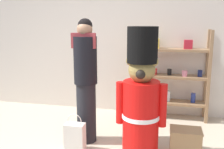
{
  "coord_description": "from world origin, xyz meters",
  "views": [
    {
      "loc": [
        0.9,
        -2.47,
        1.66
      ],
      "look_at": [
        0.21,
        0.67,
        1.0
      ],
      "focal_mm": 41.33,
      "sensor_mm": 36.0,
      "label": 1
    }
  ],
  "objects_px": {
    "teddy_bear_guard": "(141,99)",
    "shopping_bag": "(75,137)",
    "display_crate": "(185,142)",
    "merchandise_shelf": "(169,74)",
    "person_shopper": "(86,79)"
  },
  "relations": [
    {
      "from": "shopping_bag",
      "to": "display_crate",
      "type": "bearing_deg",
      "value": 7.92
    },
    {
      "from": "person_shopper",
      "to": "shopping_bag",
      "type": "xyz_separation_m",
      "value": [
        -0.06,
        -0.31,
        -0.7
      ]
    },
    {
      "from": "merchandise_shelf",
      "to": "display_crate",
      "type": "relative_size",
      "value": 3.91
    },
    {
      "from": "teddy_bear_guard",
      "to": "shopping_bag",
      "type": "distance_m",
      "value": 1.0
    },
    {
      "from": "merchandise_shelf",
      "to": "person_shopper",
      "type": "xyz_separation_m",
      "value": [
        -1.1,
        -1.2,
        0.11
      ]
    },
    {
      "from": "merchandise_shelf",
      "to": "teddy_bear_guard",
      "type": "xyz_separation_m",
      "value": [
        -0.32,
        -1.42,
        -0.06
      ]
    },
    {
      "from": "teddy_bear_guard",
      "to": "display_crate",
      "type": "distance_m",
      "value": 0.8
    },
    {
      "from": "teddy_bear_guard",
      "to": "shopping_bag",
      "type": "bearing_deg",
      "value": -174.39
    },
    {
      "from": "merchandise_shelf",
      "to": "teddy_bear_guard",
      "type": "bearing_deg",
      "value": -102.82
    },
    {
      "from": "person_shopper",
      "to": "display_crate",
      "type": "xyz_separation_m",
      "value": [
        1.34,
        -0.11,
        -0.72
      ]
    },
    {
      "from": "person_shopper",
      "to": "display_crate",
      "type": "relative_size",
      "value": 4.35
    },
    {
      "from": "shopping_bag",
      "to": "display_crate",
      "type": "relative_size",
      "value": 1.29
    },
    {
      "from": "display_crate",
      "to": "shopping_bag",
      "type": "bearing_deg",
      "value": -172.08
    },
    {
      "from": "person_shopper",
      "to": "display_crate",
      "type": "distance_m",
      "value": 1.52
    },
    {
      "from": "display_crate",
      "to": "merchandise_shelf",
      "type": "bearing_deg",
      "value": 100.14
    }
  ]
}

